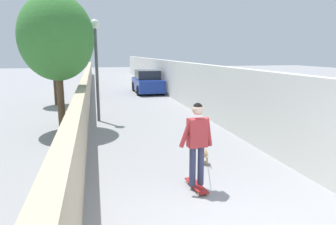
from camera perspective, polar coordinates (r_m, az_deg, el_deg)
name	(u,v)px	position (r m, az deg, el deg)	size (l,w,h in m)	color
ground_plane	(132,99)	(18.07, -6.70, 2.43)	(80.00, 80.00, 0.00)	gray
wall_left	(86,92)	(15.87, -15.07, 3.70)	(48.00, 0.30, 1.53)	tan
fence_right	(184,83)	(16.49, 2.94, 5.54)	(48.00, 0.30, 2.22)	silver
tree_left_near	(54,56)	(16.86, -20.54, 9.87)	(2.13, 2.13, 3.76)	#473523
tree_left_mid	(56,38)	(11.31, -20.11, 12.96)	(2.51, 2.51, 4.69)	brown
lamp_post	(96,52)	(12.36, -13.31, 10.97)	(0.36, 0.36, 3.97)	#4C4C51
skateboard	(196,185)	(6.41, 5.30, -13.41)	(0.81, 0.27, 0.08)	maroon
person_skateboarder	(197,138)	(6.06, 5.47, -4.73)	(0.25, 0.71, 1.69)	#333859
dog	(202,152)	(7.73, 6.44, -7.42)	(1.65, 0.76, 1.06)	tan
car_near	(147,82)	(20.96, -3.86, 5.65)	(3.85, 1.80, 1.54)	navy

